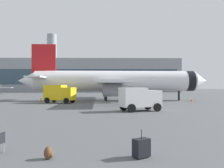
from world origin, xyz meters
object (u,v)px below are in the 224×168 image
(safety_cone_mid, at_px, (41,99))
(rolling_suitcase, at_px, (141,148))
(service_truck, at_px, (60,93))
(safety_cone_near, at_px, (192,100))
(cargo_van, at_px, (140,98))
(traveller_backpack, at_px, (49,153))
(airplane_at_gate, at_px, (115,81))

(safety_cone_mid, relative_size, rolling_suitcase, 0.66)
(safety_cone_mid, bearing_deg, service_truck, -43.09)
(service_truck, height_order, rolling_suitcase, service_truck)
(safety_cone_near, bearing_deg, cargo_van, -125.50)
(service_truck, distance_m, rolling_suitcase, 31.32)
(safety_cone_near, xyz_separation_m, traveller_backpack, (-17.21, -33.26, -0.11))
(safety_cone_near, relative_size, rolling_suitcase, 0.63)
(cargo_van, bearing_deg, safety_cone_mid, 132.90)
(safety_cone_mid, bearing_deg, safety_cone_near, -1.34)
(airplane_at_gate, relative_size, traveller_backpack, 74.37)
(safety_cone_near, bearing_deg, traveller_backpack, -117.35)
(cargo_van, bearing_deg, service_truck, 131.59)
(service_truck, xyz_separation_m, cargo_van, (11.33, -12.77, -0.16))
(rolling_suitcase, bearing_deg, service_truck, 106.88)
(airplane_at_gate, xyz_separation_m, traveller_backpack, (-3.68, -36.16, -3.42))
(rolling_suitcase, bearing_deg, traveller_backpack, -178.25)
(service_truck, bearing_deg, cargo_van, -48.41)
(service_truck, height_order, cargo_van, service_truck)
(airplane_at_gate, relative_size, rolling_suitcase, 32.45)
(airplane_at_gate, distance_m, service_truck, 11.23)
(cargo_van, bearing_deg, airplane_at_gate, 96.44)
(cargo_van, xyz_separation_m, rolling_suitcase, (-2.24, -17.18, -1.06))
(safety_cone_near, xyz_separation_m, safety_cone_mid, (-26.82, 0.63, 0.02))
(safety_cone_mid, distance_m, traveller_backpack, 35.23)
(service_truck, xyz_separation_m, safety_cone_near, (22.72, 3.21, -1.26))
(airplane_at_gate, height_order, safety_cone_mid, airplane_at_gate)
(airplane_at_gate, xyz_separation_m, safety_cone_near, (13.52, -2.90, -3.31))
(service_truck, relative_size, traveller_backpack, 10.89)
(airplane_at_gate, bearing_deg, cargo_van, -83.56)
(rolling_suitcase, height_order, traveller_backpack, rolling_suitcase)
(rolling_suitcase, relative_size, traveller_backpack, 2.29)
(safety_cone_near, bearing_deg, airplane_at_gate, 167.90)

